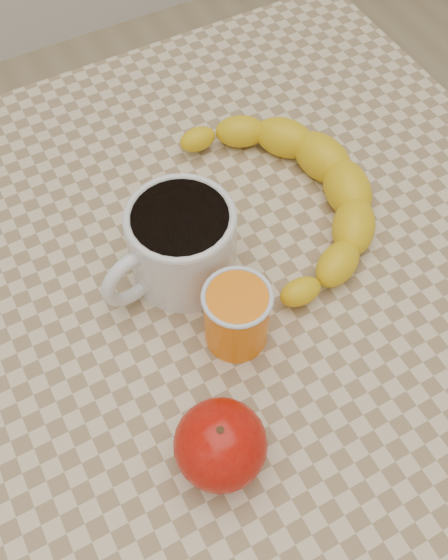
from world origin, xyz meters
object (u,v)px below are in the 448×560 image
coffee_mug (180,243)px  banana (287,195)px  table (224,329)px  apple (220,445)px  orange_juice_glass (237,316)px

coffee_mug → banana: size_ratio=0.45×
table → apple: bearing=-119.3°
table → orange_juice_glass: size_ratio=10.41×
apple → table: bearing=60.7°
coffee_mug → apple: size_ratio=1.53×
coffee_mug → apple: (-0.06, -0.19, -0.01)m
orange_juice_glass → banana: (0.13, 0.11, -0.01)m
apple → banana: bearing=47.2°
coffee_mug → orange_juice_glass: bearing=-82.3°
table → banana: bearing=28.7°
table → apple: 0.21m
table → coffee_mug: (-0.03, 0.04, 0.14)m
table → coffee_mug: coffee_mug is taller
coffee_mug → banana: bearing=7.6°
table → banana: 0.17m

